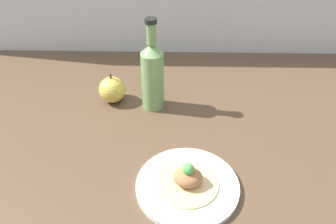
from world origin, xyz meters
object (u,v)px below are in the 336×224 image
object	(u,v)px
cider_bottle	(153,74)
apple	(112,90)
plated_food	(188,179)
plate	(187,185)

from	to	relation	value
cider_bottle	apple	world-z (taller)	cider_bottle
plated_food	cider_bottle	bearing A→B (deg)	106.81
plated_food	cider_bottle	distance (cm)	34.52
apple	cider_bottle	bearing A→B (deg)	-10.79
plate	cider_bottle	distance (cm)	35.12
plate	apple	world-z (taller)	apple
apple	plated_food	bearing A→B (deg)	-56.84
plate	apple	distance (cm)	41.42
plated_food	apple	size ratio (longest dim) A/B	1.45
apple	plate	bearing A→B (deg)	-56.84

